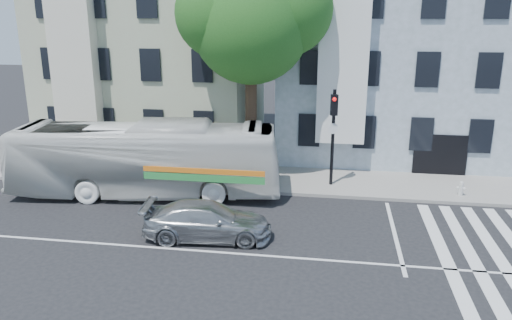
% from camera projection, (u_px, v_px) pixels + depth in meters
% --- Properties ---
extents(ground, '(120.00, 120.00, 0.00)m').
position_uv_depth(ground, '(211.00, 252.00, 17.39)').
color(ground, black).
rests_on(ground, ground).
extents(sidewalk_far, '(80.00, 4.00, 0.15)m').
position_uv_depth(sidewalk_far, '(250.00, 178.00, 24.95)').
color(sidewalk_far, gray).
rests_on(sidewalk_far, ground).
extents(building_left, '(12.00, 10.00, 11.00)m').
position_uv_depth(building_left, '(158.00, 55.00, 31.11)').
color(building_left, '#A9AA8F').
rests_on(building_left, ground).
extents(building_right, '(12.00, 10.00, 11.00)m').
position_uv_depth(building_right, '(388.00, 58.00, 29.00)').
color(building_right, '#84969D').
rests_on(building_right, ground).
extents(street_tree, '(7.30, 5.90, 11.10)m').
position_uv_depth(street_tree, '(253.00, 17.00, 23.45)').
color(street_tree, '#2D2116').
rests_on(street_tree, ground).
extents(bus, '(4.33, 12.37, 3.37)m').
position_uv_depth(bus, '(146.00, 159.00, 22.49)').
color(bus, silver).
rests_on(bus, ground).
extents(sedan, '(2.35, 4.86, 1.36)m').
position_uv_depth(sedan, '(207.00, 221.00, 18.29)').
color(sedan, '#A4A7AB').
rests_on(sedan, ground).
extents(hedge, '(8.51, 2.42, 0.70)m').
position_uv_depth(hedge, '(120.00, 171.00, 24.64)').
color(hedge, '#366821').
rests_on(hedge, sidewalk_far).
extents(traffic_signal, '(0.49, 0.55, 4.69)m').
position_uv_depth(traffic_signal, '(333.00, 126.00, 22.93)').
color(traffic_signal, black).
rests_on(traffic_signal, ground).
extents(fire_hydrant, '(0.38, 0.21, 0.66)m').
position_uv_depth(fire_hydrant, '(461.00, 188.00, 22.29)').
color(fire_hydrant, silver).
rests_on(fire_hydrant, sidewalk_far).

